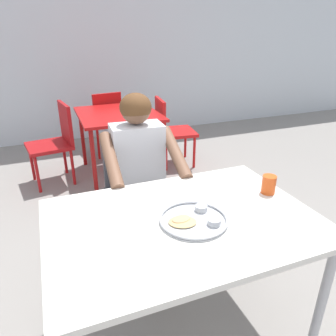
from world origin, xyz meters
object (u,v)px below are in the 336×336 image
object	(u,v)px
drinking_cup	(269,184)
diner_foreground	(141,170)
chair_foreground	(135,187)
table_foreground	(183,232)
chair_red_right	(170,127)
thali_tray	(194,219)
table_background_red	(118,120)
chair_red_left	(56,139)
chair_red_far	(105,119)

from	to	relation	value
drinking_cup	diner_foreground	size ratio (longest dim) A/B	0.08
chair_foreground	drinking_cup	bearing A→B (deg)	-59.62
table_foreground	chair_red_right	xyz separation A→B (m)	(0.85, 2.29, -0.21)
thali_tray	chair_foreground	distance (m)	1.01
chair_foreground	diner_foreground	world-z (taller)	diner_foreground
chair_foreground	diner_foreground	size ratio (longest dim) A/B	0.68
table_background_red	diner_foreground	bearing A→B (deg)	-97.61
thali_tray	diner_foreground	distance (m)	0.74
chair_red_left	drinking_cup	bearing A→B (deg)	-66.30
chair_foreground	chair_red_far	size ratio (longest dim) A/B	0.97
drinking_cup	chair_red_far	world-z (taller)	drinking_cup
chair_red_right	chair_red_far	xyz separation A→B (m)	(-0.66, 0.61, 0.02)
table_background_red	chair_red_right	bearing A→B (deg)	3.68
table_foreground	drinking_cup	world-z (taller)	drinking_cup
chair_foreground	chair_red_far	xyz separation A→B (m)	(0.17, 1.97, 0.02)
thali_tray	chair_red_right	world-z (taller)	chair_red_right
chair_red_left	thali_tray	bearing A→B (deg)	-78.11
drinking_cup	table_background_red	world-z (taller)	drinking_cup
table_foreground	thali_tray	size ratio (longest dim) A/B	3.94
drinking_cup	chair_foreground	size ratio (longest dim) A/B	0.12
chair_foreground	chair_red_right	bearing A→B (deg)	58.72
drinking_cup	chair_foreground	xyz separation A→B (m)	(-0.50, 0.86, -0.33)
table_foreground	table_background_red	size ratio (longest dim) A/B	1.32
chair_foreground	diner_foreground	bearing A→B (deg)	-92.22
diner_foreground	chair_red_right	distance (m)	1.81
chair_foreground	table_background_red	xyz separation A→B (m)	(0.20, 1.32, 0.16)
chair_foreground	table_foreground	bearing A→B (deg)	-91.28
thali_tray	drinking_cup	distance (m)	0.50
chair_foreground	table_background_red	bearing A→B (deg)	81.50
table_background_red	chair_red_far	world-z (taller)	chair_red_far
drinking_cup	table_background_red	size ratio (longest dim) A/B	0.11
thali_tray	table_background_red	world-z (taller)	thali_tray
chair_red_left	chair_foreground	bearing A→B (deg)	-70.87
thali_tray	table_background_red	size ratio (longest dim) A/B	0.33
chair_red_right	table_background_red	bearing A→B (deg)	-176.32
table_foreground	diner_foreground	xyz separation A→B (m)	(0.01, 0.70, 0.03)
chair_red_right	table_foreground	bearing A→B (deg)	-110.37
thali_tray	chair_foreground	world-z (taller)	chair_foreground
thali_tray	chair_red_left	world-z (taller)	chair_red_left
thali_tray	table_background_red	xyz separation A→B (m)	(0.18, 2.29, -0.13)
chair_red_far	table_foreground	bearing A→B (deg)	-93.76
table_foreground	chair_red_far	distance (m)	2.91
thali_tray	chair_red_far	distance (m)	2.95
thali_tray	chair_red_left	bearing A→B (deg)	101.89
table_foreground	thali_tray	xyz separation A→B (m)	(0.04, -0.04, 0.08)
chair_foreground	chair_red_far	distance (m)	1.98
diner_foreground	chair_red_right	size ratio (longest dim) A/B	1.46
diner_foreground	chair_red_far	distance (m)	2.21
diner_foreground	chair_red_left	bearing A→B (deg)	106.35
table_background_red	chair_red_left	size ratio (longest dim) A/B	1.09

